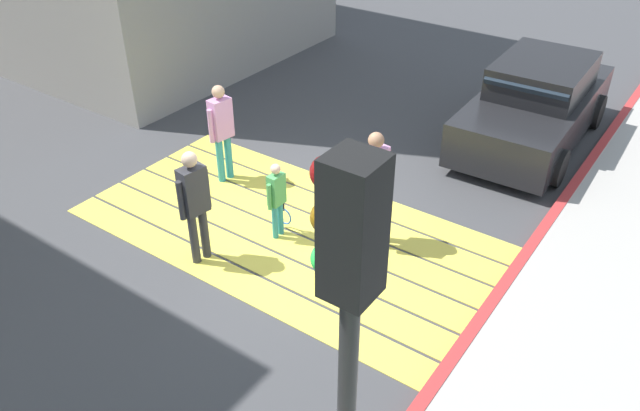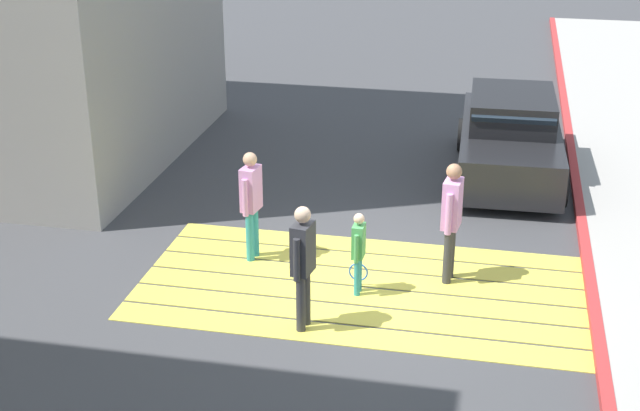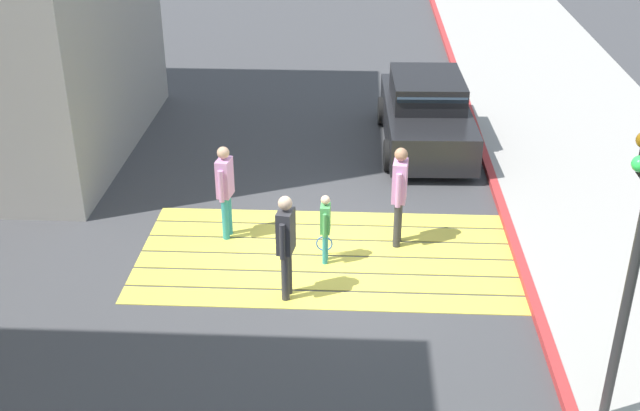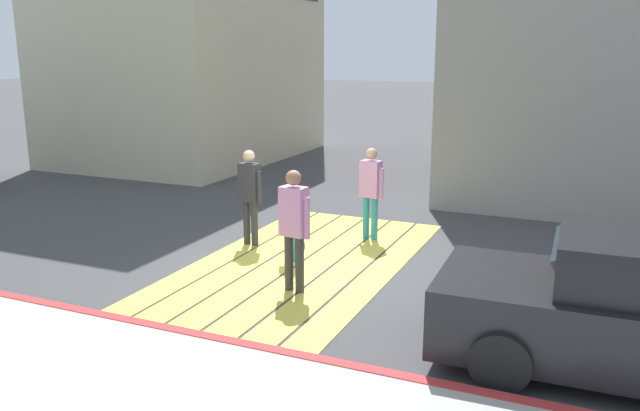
{
  "view_description": "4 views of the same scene",
  "coord_description": "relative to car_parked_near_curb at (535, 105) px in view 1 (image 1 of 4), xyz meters",
  "views": [
    {
      "loc": [
        -4.96,
        6.18,
        5.69
      ],
      "look_at": [
        -0.66,
        0.06,
        0.74
      ],
      "focal_mm": 35.55,
      "sensor_mm": 36.0,
      "label": 1
    },
    {
      "loc": [
        -1.77,
        11.45,
        6.22
      ],
      "look_at": [
        0.7,
        -0.43,
        1.05
      ],
      "focal_mm": 50.71,
      "sensor_mm": 36.0,
      "label": 2
    },
    {
      "loc": [
        -0.47,
        11.74,
        6.96
      ],
      "look_at": [
        0.1,
        0.26,
        1.1
      ],
      "focal_mm": 44.79,
      "sensor_mm": 36.0,
      "label": 3
    },
    {
      "loc": [
        -9.34,
        -4.45,
        3.5
      ],
      "look_at": [
        0.28,
        -0.23,
        0.95
      ],
      "focal_mm": 36.47,
      "sensor_mm": 36.0,
      "label": 4
    }
  ],
  "objects": [
    {
      "name": "crosswalk_stripes",
      "position": [
        2.0,
        5.02,
        -0.73
      ],
      "size": [
        6.4,
        3.25,
        0.01
      ],
      "color": "#EAD64C",
      "rests_on": "ground"
    },
    {
      "name": "traffic_light_corner",
      "position": [
        -1.58,
        8.98,
        2.3
      ],
      "size": [
        0.39,
        0.28,
        4.24
      ],
      "color": "#2D2D2D",
      "rests_on": "ground"
    },
    {
      "name": "pedestrian_child_with_racket",
      "position": [
        2.02,
        5.21,
        -0.04
      ],
      "size": [
        0.28,
        0.39,
        1.25
      ],
      "color": "teal",
      "rests_on": "ground"
    },
    {
      "name": "pedestrian_adult_trailing",
      "position": [
        2.57,
        6.29,
        0.29
      ],
      "size": [
        0.28,
        0.51,
        1.75
      ],
      "color": "#333338",
      "rests_on": "ground"
    },
    {
      "name": "curb_painted",
      "position": [
        -1.25,
        5.02,
        -0.67
      ],
      "size": [
        0.16,
        40.0,
        0.13
      ],
      "primitive_type": "cube",
      "color": "#BC3333",
      "rests_on": "ground"
    },
    {
      "name": "pedestrian_adult_side",
      "position": [
        3.79,
        4.43,
        0.27
      ],
      "size": [
        0.27,
        0.5,
        1.73
      ],
      "color": "teal",
      "rests_on": "ground"
    },
    {
      "name": "pedestrian_adult_lead",
      "position": [
        0.79,
        4.55,
        0.33
      ],
      "size": [
        0.28,
        0.53,
        1.82
      ],
      "color": "#333338",
      "rests_on": "ground"
    },
    {
      "name": "car_parked_near_curb",
      "position": [
        0.0,
        0.0,
        0.0
      ],
      "size": [
        2.08,
        4.35,
        1.57
      ],
      "color": "black",
      "rests_on": "ground"
    },
    {
      "name": "ground_plane",
      "position": [
        2.0,
        5.02,
        -0.73
      ],
      "size": [
        120.0,
        120.0,
        0.0
      ],
      "primitive_type": "plane",
      "color": "#424244"
    }
  ]
}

